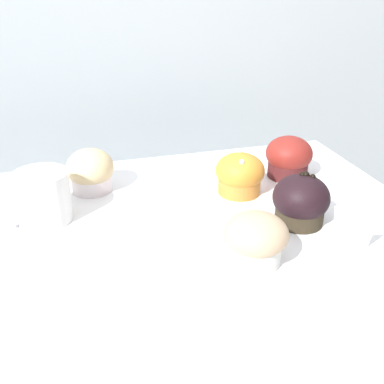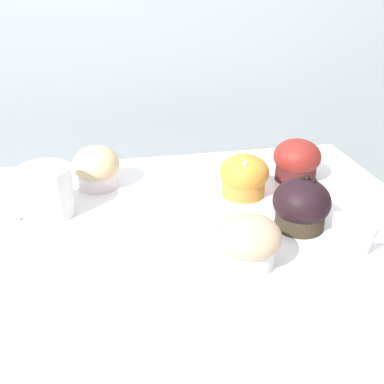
{
  "view_description": "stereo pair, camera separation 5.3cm",
  "coord_description": "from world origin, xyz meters",
  "px_view_note": "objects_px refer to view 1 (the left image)",
  "views": [
    {
      "loc": [
        -0.06,
        -0.58,
        1.29
      ],
      "look_at": [
        0.11,
        0.05,
        0.96
      ],
      "focal_mm": 42.0,
      "sensor_mm": 36.0,
      "label": 1
    },
    {
      "loc": [
        -0.01,
        -0.59,
        1.29
      ],
      "look_at": [
        0.11,
        0.05,
        0.96
      ],
      "focal_mm": 42.0,
      "sensor_mm": 36.0,
      "label": 2
    }
  ],
  "objects_px": {
    "muffin_back_right": "(240,174)",
    "muffin_front_center": "(90,171)",
    "muffin_front_right": "(289,157)",
    "muffin_back_left": "(301,201)",
    "muffin_back_center": "(256,239)",
    "coffee_cup": "(41,196)"
  },
  "relations": [
    {
      "from": "muffin_back_right",
      "to": "muffin_front_center",
      "type": "bearing_deg",
      "value": 162.35
    },
    {
      "from": "muffin_front_center",
      "to": "muffin_front_right",
      "type": "distance_m",
      "value": 0.38
    },
    {
      "from": "muffin_back_right",
      "to": "muffin_front_right",
      "type": "height_order",
      "value": "muffin_front_right"
    },
    {
      "from": "muffin_front_center",
      "to": "muffin_back_right",
      "type": "height_order",
      "value": "muffin_front_center"
    },
    {
      "from": "muffin_back_left",
      "to": "muffin_front_right",
      "type": "bearing_deg",
      "value": 69.54
    },
    {
      "from": "muffin_back_center",
      "to": "coffee_cup",
      "type": "xyz_separation_m",
      "value": [
        -0.29,
        0.2,
        0.01
      ]
    },
    {
      "from": "muffin_back_center",
      "to": "muffin_back_right",
      "type": "bearing_deg",
      "value": 74.77
    },
    {
      "from": "muffin_front_center",
      "to": "coffee_cup",
      "type": "bearing_deg",
      "value": -132.38
    },
    {
      "from": "muffin_front_center",
      "to": "coffee_cup",
      "type": "distance_m",
      "value": 0.12
    },
    {
      "from": "muffin_back_right",
      "to": "muffin_front_right",
      "type": "bearing_deg",
      "value": 19.55
    },
    {
      "from": "muffin_back_right",
      "to": "coffee_cup",
      "type": "distance_m",
      "value": 0.34
    },
    {
      "from": "muffin_back_left",
      "to": "muffin_back_center",
      "type": "height_order",
      "value": "muffin_back_left"
    },
    {
      "from": "muffin_front_right",
      "to": "muffin_back_center",
      "type": "distance_m",
      "value": 0.31
    },
    {
      "from": "muffin_back_left",
      "to": "muffin_front_right",
      "type": "distance_m",
      "value": 0.18
    },
    {
      "from": "muffin_back_left",
      "to": "muffin_front_right",
      "type": "relative_size",
      "value": 1.0
    },
    {
      "from": "muffin_back_right",
      "to": "muffin_back_left",
      "type": "bearing_deg",
      "value": -66.87
    },
    {
      "from": "coffee_cup",
      "to": "muffin_back_left",
      "type": "bearing_deg",
      "value": -16.57
    },
    {
      "from": "coffee_cup",
      "to": "muffin_back_right",
      "type": "bearing_deg",
      "value": 1.52
    },
    {
      "from": "muffin_back_center",
      "to": "coffee_cup",
      "type": "height_order",
      "value": "coffee_cup"
    },
    {
      "from": "muffin_back_left",
      "to": "coffee_cup",
      "type": "height_order",
      "value": "muffin_back_left"
    },
    {
      "from": "muffin_back_right",
      "to": "coffee_cup",
      "type": "bearing_deg",
      "value": -178.48
    },
    {
      "from": "muffin_front_center",
      "to": "muffin_back_left",
      "type": "relative_size",
      "value": 0.95
    }
  ]
}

